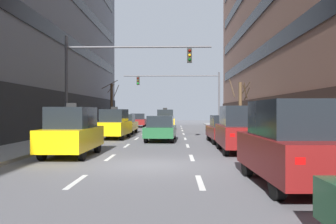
% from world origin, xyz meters
% --- Properties ---
extents(ground_plane, '(120.00, 120.00, 0.00)m').
position_xyz_m(ground_plane, '(0.00, 0.00, 0.00)').
color(ground_plane, slate).
extents(sidewalk_right, '(3.07, 80.00, 0.14)m').
position_xyz_m(sidewalk_right, '(6.63, 0.00, 0.07)').
color(sidewalk_right, gray).
rests_on(sidewalk_right, ground).
extents(lane_stripe_l1_s3, '(0.16, 2.00, 0.01)m').
position_xyz_m(lane_stripe_l1_s3, '(-1.70, -3.00, 0.00)').
color(lane_stripe_l1_s3, silver).
rests_on(lane_stripe_l1_s3, ground).
extents(lane_stripe_l1_s4, '(0.16, 2.00, 0.01)m').
position_xyz_m(lane_stripe_l1_s4, '(-1.70, 2.00, 0.00)').
color(lane_stripe_l1_s4, silver).
rests_on(lane_stripe_l1_s4, ground).
extents(lane_stripe_l1_s5, '(0.16, 2.00, 0.01)m').
position_xyz_m(lane_stripe_l1_s5, '(-1.70, 7.00, 0.00)').
color(lane_stripe_l1_s5, silver).
rests_on(lane_stripe_l1_s5, ground).
extents(lane_stripe_l1_s6, '(0.16, 2.00, 0.01)m').
position_xyz_m(lane_stripe_l1_s6, '(-1.70, 12.00, 0.00)').
color(lane_stripe_l1_s6, silver).
rests_on(lane_stripe_l1_s6, ground).
extents(lane_stripe_l1_s7, '(0.16, 2.00, 0.01)m').
position_xyz_m(lane_stripe_l1_s7, '(-1.70, 17.00, 0.00)').
color(lane_stripe_l1_s7, silver).
rests_on(lane_stripe_l1_s7, ground).
extents(lane_stripe_l1_s8, '(0.16, 2.00, 0.01)m').
position_xyz_m(lane_stripe_l1_s8, '(-1.70, 22.00, 0.00)').
color(lane_stripe_l1_s8, silver).
rests_on(lane_stripe_l1_s8, ground).
extents(lane_stripe_l1_s9, '(0.16, 2.00, 0.01)m').
position_xyz_m(lane_stripe_l1_s9, '(-1.70, 27.00, 0.00)').
color(lane_stripe_l1_s9, silver).
rests_on(lane_stripe_l1_s9, ground).
extents(lane_stripe_l1_s10, '(0.16, 2.00, 0.01)m').
position_xyz_m(lane_stripe_l1_s10, '(-1.70, 32.00, 0.00)').
color(lane_stripe_l1_s10, silver).
rests_on(lane_stripe_l1_s10, ground).
extents(lane_stripe_l2_s3, '(0.16, 2.00, 0.01)m').
position_xyz_m(lane_stripe_l2_s3, '(1.70, -3.00, 0.00)').
color(lane_stripe_l2_s3, silver).
rests_on(lane_stripe_l2_s3, ground).
extents(lane_stripe_l2_s4, '(0.16, 2.00, 0.01)m').
position_xyz_m(lane_stripe_l2_s4, '(1.70, 2.00, 0.00)').
color(lane_stripe_l2_s4, silver).
rests_on(lane_stripe_l2_s4, ground).
extents(lane_stripe_l2_s5, '(0.16, 2.00, 0.01)m').
position_xyz_m(lane_stripe_l2_s5, '(1.70, 7.00, 0.00)').
color(lane_stripe_l2_s5, silver).
rests_on(lane_stripe_l2_s5, ground).
extents(lane_stripe_l2_s6, '(0.16, 2.00, 0.01)m').
position_xyz_m(lane_stripe_l2_s6, '(1.70, 12.00, 0.00)').
color(lane_stripe_l2_s6, silver).
rests_on(lane_stripe_l2_s6, ground).
extents(lane_stripe_l2_s7, '(0.16, 2.00, 0.01)m').
position_xyz_m(lane_stripe_l2_s7, '(1.70, 17.00, 0.00)').
color(lane_stripe_l2_s7, silver).
rests_on(lane_stripe_l2_s7, ground).
extents(lane_stripe_l2_s8, '(0.16, 2.00, 0.01)m').
position_xyz_m(lane_stripe_l2_s8, '(1.70, 22.00, 0.00)').
color(lane_stripe_l2_s8, silver).
rests_on(lane_stripe_l2_s8, ground).
extents(lane_stripe_l2_s9, '(0.16, 2.00, 0.01)m').
position_xyz_m(lane_stripe_l2_s9, '(1.70, 27.00, 0.00)').
color(lane_stripe_l2_s9, silver).
rests_on(lane_stripe_l2_s9, ground).
extents(lane_stripe_l2_s10, '(0.16, 2.00, 0.01)m').
position_xyz_m(lane_stripe_l2_s10, '(1.70, 32.00, 0.00)').
color(lane_stripe_l2_s10, silver).
rests_on(lane_stripe_l2_s10, ground).
extents(car_driving_0, '(1.98, 4.42, 1.63)m').
position_xyz_m(car_driving_0, '(0.07, 9.94, 0.80)').
color(car_driving_0, black).
rests_on(car_driving_0, ground).
extents(taxi_driving_1, '(1.96, 4.34, 2.24)m').
position_xyz_m(taxi_driving_1, '(-3.26, 11.87, 1.03)').
color(taxi_driving_1, black).
rests_on(taxi_driving_1, ground).
extents(taxi_driving_2, '(1.84, 4.36, 2.29)m').
position_xyz_m(taxi_driving_2, '(-3.42, 2.41, 1.05)').
color(taxi_driving_2, black).
rests_on(taxi_driving_2, ground).
extents(taxi_driving_3, '(1.91, 4.48, 1.85)m').
position_xyz_m(taxi_driving_3, '(-3.36, 17.39, 0.83)').
color(taxi_driving_3, black).
rests_on(taxi_driving_3, ground).
extents(car_driving_4, '(1.95, 4.41, 1.63)m').
position_xyz_m(car_driving_4, '(-3.48, 29.37, 0.80)').
color(car_driving_4, black).
rests_on(car_driving_4, ground).
extents(taxi_driving_5, '(1.94, 4.36, 2.26)m').
position_xyz_m(taxi_driving_5, '(-0.04, 23.11, 1.04)').
color(taxi_driving_5, black).
rests_on(taxi_driving_5, ground).
extents(car_parked_1, '(2.05, 4.65, 2.22)m').
position_xyz_m(car_parked_1, '(4.05, -3.45, 1.11)').
color(car_parked_1, black).
rests_on(car_parked_1, ground).
extents(car_parked_2, '(1.97, 4.54, 2.18)m').
position_xyz_m(car_parked_2, '(4.05, 3.98, 1.09)').
color(car_parked_2, black).
rests_on(car_parked_2, ground).
extents(car_parked_3, '(1.98, 4.54, 1.69)m').
position_xyz_m(car_parked_3, '(4.05, 8.97, 0.83)').
color(car_parked_3, black).
rests_on(car_parked_3, ground).
extents(traffic_signal_0, '(8.74, 0.35, 6.30)m').
position_xyz_m(traffic_signal_0, '(-2.84, 8.24, 4.40)').
color(traffic_signal_0, '#4C4C51').
rests_on(traffic_signal_0, sidewalk_left).
extents(traffic_signal_1, '(9.91, 0.35, 5.79)m').
position_xyz_m(traffic_signal_1, '(2.28, 23.62, 4.29)').
color(traffic_signal_1, '#4C4C51').
rests_on(traffic_signal_1, sidewalk_right).
extents(street_tree_1, '(1.61, 1.59, 4.46)m').
position_xyz_m(street_tree_1, '(6.34, 16.27, 2.36)').
color(street_tree_1, '#4C3823').
rests_on(street_tree_1, sidewalk_right).
extents(street_tree_2, '(2.16, 1.42, 5.47)m').
position_xyz_m(street_tree_2, '(-6.33, 27.58, 2.72)').
color(street_tree_2, '#4C3823').
rests_on(street_tree_2, sidewalk_left).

